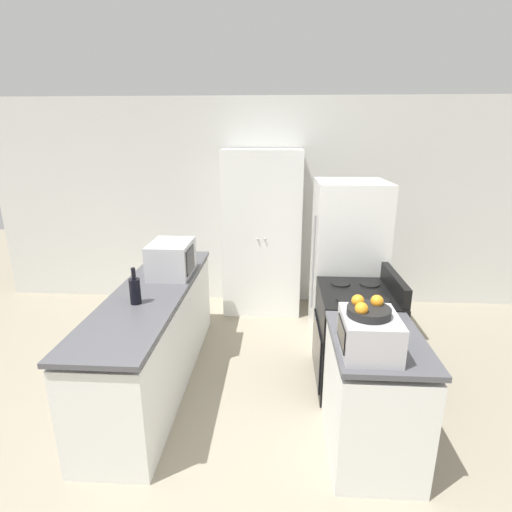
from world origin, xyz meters
The scene contains 11 objects.
ground_plane centered at (0.00, 0.00, 0.00)m, with size 14.00×14.00×0.00m, color gray.
wall_back centered at (0.00, 3.24, 1.30)m, with size 7.00×0.06×2.60m.
counter_left centered at (-0.87, 1.28, 0.43)m, with size 0.60×2.35×0.88m.
counter_right centered at (0.87, 0.52, 0.43)m, with size 0.60×0.83×0.88m.
pantry_cabinet centered at (0.01, 2.91, 1.00)m, with size 0.93×0.59×1.99m.
stove centered at (0.89, 1.32, 0.45)m, with size 0.66×0.74×1.04m.
refrigerator centered at (0.92, 2.10, 0.86)m, with size 0.71×0.73×1.73m.
microwave centered at (-0.79, 1.66, 1.04)m, with size 0.38×0.49×0.32m.
wine_bottle centered at (-0.90, 0.98, 0.99)m, with size 0.09×0.09×0.29m.
toaster_oven centered at (0.77, 0.35, 1.00)m, with size 0.34×0.39×0.24m.
fruit_bowl centered at (0.75, 0.36, 1.16)m, with size 0.26×0.26×0.11m.
Camera 1 is at (0.21, -1.85, 2.16)m, focal length 28.00 mm.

